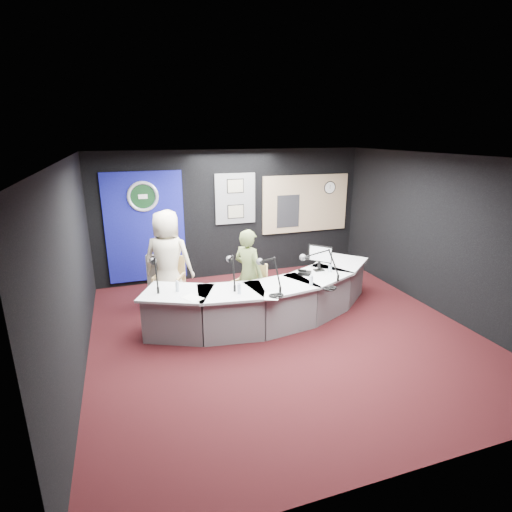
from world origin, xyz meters
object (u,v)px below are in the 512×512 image
object	(u,v)px
person_man	(168,260)
person_woman	(248,274)
armchair_right	(249,291)
broadcast_desk	(269,299)
armchair_left	(170,285)

from	to	relation	value
person_man	person_woman	bearing A→B (deg)	174.76
person_man	armchair_right	bearing A→B (deg)	174.76
broadcast_desk	armchair_left	size ratio (longest dim) A/B	5.00
armchair_left	person_woman	world-z (taller)	person_woman
broadcast_desk	armchair_right	bearing A→B (deg)	140.06
armchair_right	person_man	size ratio (longest dim) A/B	0.51
broadcast_desk	person_woman	size ratio (longest dim) A/B	2.84
broadcast_desk	armchair_right	size ratio (longest dim) A/B	4.80
person_woman	person_man	bearing A→B (deg)	24.93
armchair_right	person_man	world-z (taller)	person_man
person_man	armchair_left	bearing A→B (deg)	-0.00
broadcast_desk	armchair_right	distance (m)	0.39
broadcast_desk	person_man	size ratio (longest dim) A/B	2.43
person_woman	armchair_right	bearing A→B (deg)	-0.00
broadcast_desk	armchair_left	distance (m)	1.88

